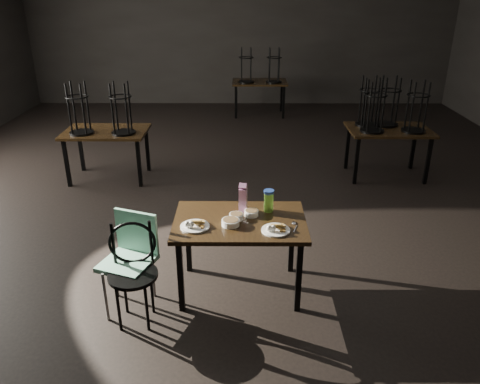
{
  "coord_description": "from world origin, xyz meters",
  "views": [
    {
      "loc": [
        0.04,
        -5.53,
        2.7
      ],
      "look_at": [
        0.02,
        -1.36,
        0.85
      ],
      "focal_mm": 35.0,
      "sensor_mm": 36.0,
      "label": 1
    }
  ],
  "objects_px": {
    "water_bottle": "(269,200)",
    "school_chair": "(131,253)",
    "bentwood_chair": "(133,265)",
    "main_table": "(240,228)",
    "juice_carton": "(243,198)"
  },
  "relations": [
    {
      "from": "water_bottle",
      "to": "bentwood_chair",
      "type": "height_order",
      "value": "water_bottle"
    },
    {
      "from": "water_bottle",
      "to": "school_chair",
      "type": "bearing_deg",
      "value": -161.3
    },
    {
      "from": "water_bottle",
      "to": "bentwood_chair",
      "type": "relative_size",
      "value": 0.24
    },
    {
      "from": "school_chair",
      "to": "juice_carton",
      "type": "bearing_deg",
      "value": 43.53
    },
    {
      "from": "main_table",
      "to": "juice_carton",
      "type": "height_order",
      "value": "juice_carton"
    },
    {
      "from": "bentwood_chair",
      "to": "school_chair",
      "type": "xyz_separation_m",
      "value": [
        -0.05,
        0.18,
        0.01
      ]
    },
    {
      "from": "juice_carton",
      "to": "bentwood_chair",
      "type": "height_order",
      "value": "juice_carton"
    },
    {
      "from": "main_table",
      "to": "juice_carton",
      "type": "distance_m",
      "value": 0.29
    },
    {
      "from": "juice_carton",
      "to": "school_chair",
      "type": "height_order",
      "value": "juice_carton"
    },
    {
      "from": "main_table",
      "to": "bentwood_chair",
      "type": "distance_m",
      "value": 1.0
    },
    {
      "from": "juice_carton",
      "to": "bentwood_chair",
      "type": "bearing_deg",
      "value": -147.14
    },
    {
      "from": "bentwood_chair",
      "to": "main_table",
      "type": "bearing_deg",
      "value": 16.43
    },
    {
      "from": "main_table",
      "to": "juice_carton",
      "type": "xyz_separation_m",
      "value": [
        0.03,
        0.19,
        0.21
      ]
    },
    {
      "from": "main_table",
      "to": "bentwood_chair",
      "type": "xyz_separation_m",
      "value": [
        -0.9,
        -0.41,
        -0.15
      ]
    },
    {
      "from": "bentwood_chair",
      "to": "water_bottle",
      "type": "bearing_deg",
      "value": 18.97
    }
  ]
}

